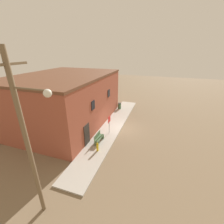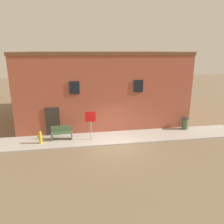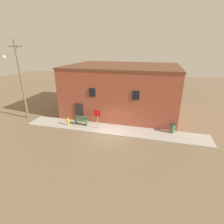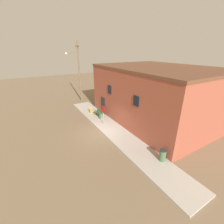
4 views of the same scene
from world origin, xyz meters
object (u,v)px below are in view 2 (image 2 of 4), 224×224
Objects in this scene: bench at (62,133)px; stop_sign at (90,120)px; fire_hydrant at (40,137)px; trash_bin at (185,123)px.

stop_sign is at bearing -11.86° from bench.
fire_hydrant is 1.43m from bench.
trash_bin is at bearing 7.30° from stop_sign.
bench is at bearing 18.86° from fire_hydrant.
fire_hydrant is at bearing -161.14° from bench.
stop_sign reaches higher than bench.
trash_bin is (10.79, 1.00, 0.04)m from fire_hydrant.
bench is (1.35, 0.46, 0.04)m from fire_hydrant.
bench is 9.45m from trash_bin.
fire_hydrant is at bearing -174.71° from trash_bin.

